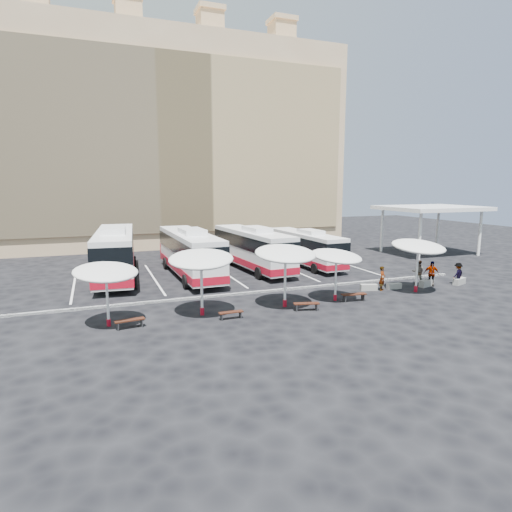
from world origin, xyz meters
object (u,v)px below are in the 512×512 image
object	(u,v)px
bus_0	(115,251)
wood_bench_0	(130,322)
wood_bench_1	(231,313)
conc_bench_2	(426,283)
wood_bench_3	(354,295)
passenger_2	(431,274)
sunshade_0	(106,272)
conc_bench_1	(394,286)
sunshade_1	(201,259)
passenger_0	(382,278)
passenger_1	(419,272)
passenger_3	(458,274)
sunshade_4	(418,247)
conc_bench_0	(369,287)
sunshade_3	(336,256)
bus_3	(305,247)
conc_bench_3	(459,281)
wood_bench_2	(306,305)
bus_2	(252,247)
sunshade_2	(285,254)
bus_1	(190,251)

from	to	relation	value
bus_0	wood_bench_0	bearing A→B (deg)	-85.10
wood_bench_1	conc_bench_2	world-z (taller)	conc_bench_2
wood_bench_3	passenger_2	distance (m)	7.98
sunshade_0	conc_bench_1	distance (m)	20.05
sunshade_1	passenger_0	world-z (taller)	sunshade_1
wood_bench_1	passenger_1	distance (m)	16.30
wood_bench_0	passenger_3	bearing A→B (deg)	3.47
sunshade_4	passenger_0	distance (m)	3.31
wood_bench_3	passenger_2	xyz separation A→B (m)	(7.80, 1.56, 0.56)
sunshade_1	conc_bench_0	bearing A→B (deg)	6.65
bus_0	wood_bench_3	xyz separation A→B (m)	(14.10, -12.99, -1.79)
wood_bench_3	passenger_1	distance (m)	7.77
conc_bench_0	conc_bench_2	xyz separation A→B (m)	(4.74, -0.52, 0.03)
sunshade_1	passenger_0	xyz separation A→B (m)	(13.51, 1.13, -2.43)
wood_bench_0	passenger_3	size ratio (longest dim) A/B	0.94
sunshade_0	conc_bench_2	world-z (taller)	sunshade_0
wood_bench_1	wood_bench_3	xyz separation A→B (m)	(8.63, 0.72, 0.06)
sunshade_0	passenger_3	size ratio (longest dim) A/B	2.54
sunshade_3	conc_bench_1	xyz separation A→B (m)	(5.69, 1.22, -2.74)
sunshade_3	passenger_0	size ratio (longest dim) A/B	2.48
passenger_3	sunshade_3	bearing A→B (deg)	-13.66
sunshade_3	passenger_0	xyz separation A→B (m)	(4.58, 1.15, -2.06)
bus_0	sunshade_0	size ratio (longest dim) A/B	3.16
conc_bench_1	bus_3	bearing A→B (deg)	100.21
bus_0	wood_bench_3	world-z (taller)	bus_0
conc_bench_0	conc_bench_3	distance (m)	7.63
sunshade_1	conc_bench_3	bearing A→B (deg)	1.66
sunshade_0	wood_bench_2	world-z (taller)	sunshade_0
conc_bench_3	conc_bench_1	bearing A→B (deg)	173.77
bus_3	bus_2	bearing A→B (deg)	175.87
wood_bench_2	sunshade_2	bearing A→B (deg)	124.77
bus_1	passenger_3	bearing A→B (deg)	-30.70
wood_bench_2	passenger_1	xyz separation A→B (m)	(11.23, 3.20, 0.56)
conc_bench_2	bus_0	bearing A→B (deg)	152.03
bus_1	passenger_2	bearing A→B (deg)	-32.83
sunshade_3	conc_bench_2	xyz separation A→B (m)	(8.43, 0.97, -2.69)
conc_bench_3	sunshade_4	bearing A→B (deg)	-172.04
bus_2	sunshade_1	xyz separation A→B (m)	(-7.47, -11.78, 1.31)
wood_bench_3	bus_2	bearing A→B (deg)	101.36
bus_1	sunshade_0	world-z (taller)	bus_1
bus_2	sunshade_2	world-z (taller)	sunshade_2
wood_bench_0	bus_1	bearing A→B (deg)	63.86
conc_bench_0	passenger_0	world-z (taller)	passenger_0
bus_1	wood_bench_1	bearing A→B (deg)	-92.65
bus_1	bus_0	bearing A→B (deg)	164.06
bus_0	passenger_0	world-z (taller)	bus_0
sunshade_2	bus_3	bearing A→B (deg)	57.58
wood_bench_2	passenger_3	bearing A→B (deg)	7.95
bus_0	passenger_3	world-z (taller)	bus_0
bus_2	sunshade_3	distance (m)	11.93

